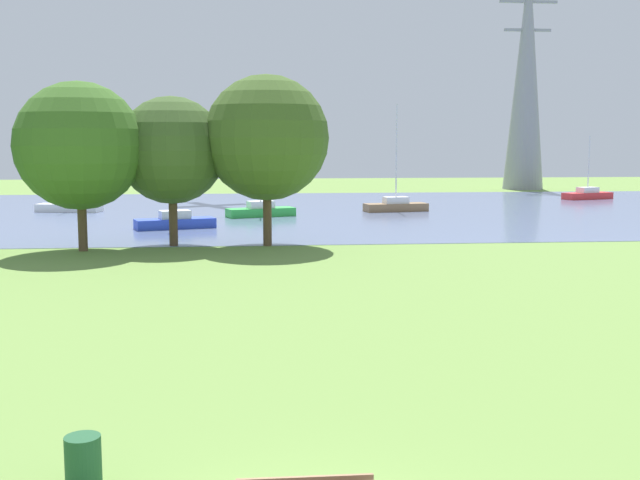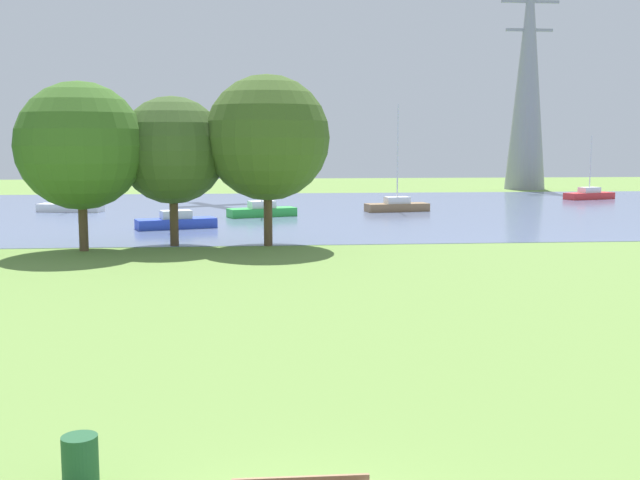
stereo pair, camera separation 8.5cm
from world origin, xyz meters
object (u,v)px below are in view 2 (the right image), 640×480
Objects in this scene: tree_east_near at (267,138)px; tree_mid_shore at (80,146)px; sailboat_green at (262,210)px; sailboat_brown at (397,205)px; litter_bin at (80,461)px; sailboat_blue at (176,221)px; tree_west_near at (172,150)px; sailboat_white at (71,206)px; electricity_pylon at (528,73)px; sailboat_red at (589,194)px.

tree_mid_shore is at bearing -172.91° from tree_east_near.
sailboat_brown is at bearing 17.31° from sailboat_green.
sailboat_blue reaches higher than litter_bin.
sailboat_brown is 1.06× the size of tree_west_near.
sailboat_green is 0.74× the size of tree_east_near.
sailboat_green is 16.21m from tree_east_near.
electricity_pylon is (44.00, 24.44, 12.25)m from sailboat_white.
litter_bin is 0.10× the size of tree_mid_shore.
sailboat_red is at bearing 39.74° from tree_west_near.
sailboat_green is at bearing -19.47° from sailboat_white.
sailboat_brown is at bearing 45.79° from tree_mid_shore.
sailboat_green is 15.22m from sailboat_white.
tree_east_near reaches higher than tree_west_near.
sailboat_white is 22.78m from tree_west_near.
tree_west_near is at bearing -64.38° from sailboat_white.
sailboat_blue is (-5.35, -7.07, -0.00)m from sailboat_green.
tree_west_near is (-4.69, -15.08, 4.40)m from sailboat_green.
sailboat_brown is at bearing 50.67° from tree_west_near.
tree_mid_shore reaches higher than sailboat_brown.
litter_bin is at bearing -87.54° from tree_west_near.
sailboat_red is 0.23× the size of electricity_pylon.
sailboat_red reaches higher than litter_bin.
sailboat_red is at bearing 11.24° from sailboat_white.
sailboat_brown is at bearing 73.49° from litter_bin.
tree_mid_shore is (-19.21, -19.74, 4.61)m from sailboat_brown.
sailboat_green reaches higher than sailboat_white.
electricity_pylon is at bearing 50.05° from tree_mid_shore.
tree_east_near is (-30.12, -29.35, 5.03)m from sailboat_red.
sailboat_white is at bearing -150.96° from electricity_pylon.
tree_east_near reaches higher than litter_bin.
tree_west_near reaches higher than litter_bin.
sailboat_brown is 18.71m from sailboat_blue.
tree_east_near is (14.44, -20.49, 5.02)m from sailboat_white.
sailboat_red is 0.71× the size of tree_mid_shore.
sailboat_green is 10.78m from sailboat_brown.
sailboat_brown is 0.93× the size of tree_east_near.
electricity_pylon is (19.36, 26.30, 12.23)m from sailboat_brown.
sailboat_white is (-24.64, 1.87, -0.02)m from sailboat_brown.
sailboat_white is (-14.35, 5.07, -0.00)m from sailboat_green.
tree_mid_shore is (-39.12, -30.47, 4.64)m from sailboat_red.
litter_bin is 0.14× the size of sailboat_red.
tree_mid_shore reaches higher than sailboat_blue.
sailboat_green reaches higher than litter_bin.
sailboat_white is at bearing 104.12° from tree_mid_shore.
tree_west_near reaches higher than sailboat_blue.
sailboat_white is 51.80m from electricity_pylon.
electricity_pylon is (38.57, 46.04, 7.62)m from tree_mid_shore.
sailboat_brown is 0.98× the size of tree_mid_shore.
litter_bin is 48.45m from sailboat_brown.
tree_mid_shore is (-5.44, 26.71, 4.69)m from litter_bin.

